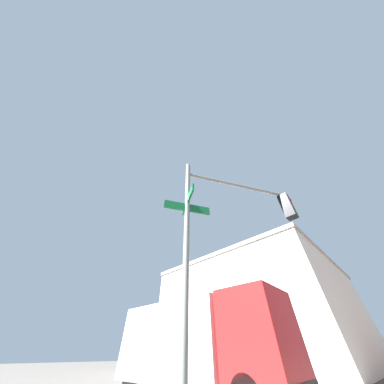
# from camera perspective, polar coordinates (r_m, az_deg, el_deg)

# --- Properties ---
(traffic_signal_near) EXTENTS (2.09, 3.42, 5.48)m
(traffic_signal_near) POSITION_cam_1_polar(r_m,az_deg,el_deg) (4.63, 16.07, -8.21)
(traffic_signal_near) COLOR slate
(traffic_signal_near) RESTS_ON ground_plane
(building_stucco) EXTENTS (20.21, 22.78, 10.56)m
(building_stucco) POSITION_cam_1_polar(r_m,az_deg,el_deg) (31.37, 23.27, -32.83)
(building_stucco) COLOR silver
(building_stucco) RESTS_ON ground_plane
(box_truck_second) EXTENTS (8.16, 2.73, 3.23)m
(box_truck_second) POSITION_cam_1_polar(r_m,az_deg,el_deg) (9.97, 1.32, -40.15)
(box_truck_second) COLOR #B21919
(box_truck_second) RESTS_ON ground_plane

